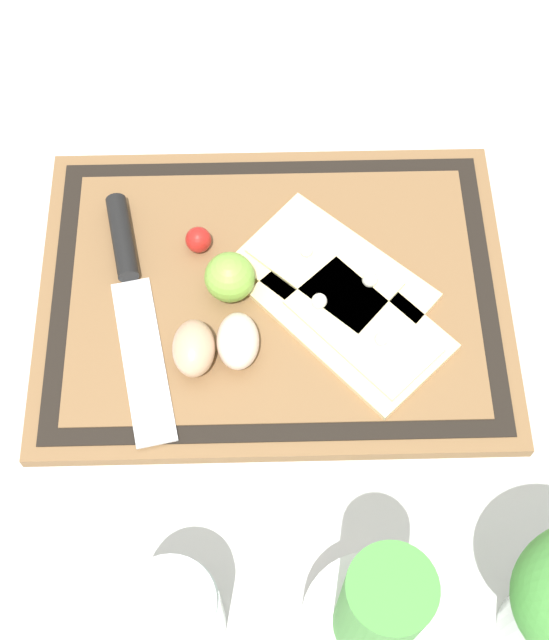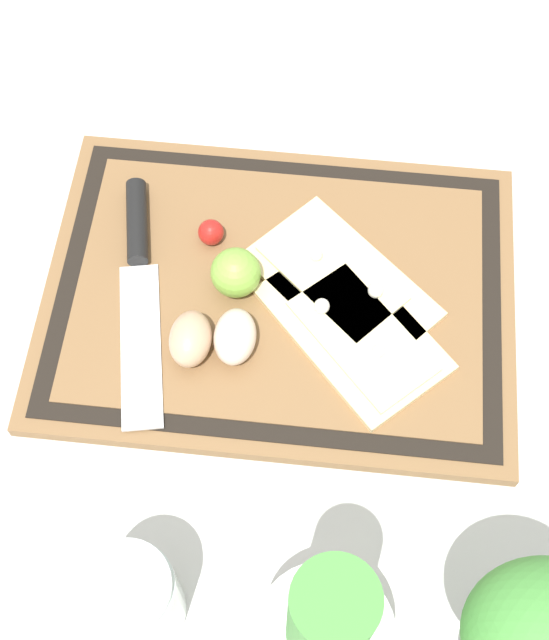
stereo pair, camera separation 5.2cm
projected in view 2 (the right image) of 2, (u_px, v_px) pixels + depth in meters
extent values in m
plane|color=silver|center=(279.00, 298.00, 0.94)|extent=(6.00, 6.00, 0.00)
cube|color=brown|center=(279.00, 294.00, 0.93)|extent=(0.49, 0.36, 0.02)
cube|color=black|center=(279.00, 290.00, 0.92)|extent=(0.46, 0.33, 0.00)
cube|color=brown|center=(279.00, 290.00, 0.92)|extent=(0.42, 0.30, 0.00)
cube|color=beige|center=(341.00, 285.00, 0.92)|extent=(0.22, 0.21, 0.01)
cube|color=beige|center=(332.00, 273.00, 0.92)|extent=(0.16, 0.16, 0.00)
sphere|color=silver|center=(375.00, 292.00, 0.90)|extent=(0.02, 0.02, 0.02)
sphere|color=silver|center=(316.00, 255.00, 0.92)|extent=(0.01, 0.01, 0.01)
cube|color=beige|center=(353.00, 328.00, 0.90)|extent=(0.21, 0.22, 0.01)
cube|color=beige|center=(362.00, 336.00, 0.89)|extent=(0.16, 0.16, 0.00)
sphere|color=silver|center=(322.00, 306.00, 0.89)|extent=(0.02, 0.02, 0.02)
sphere|color=silver|center=(379.00, 351.00, 0.87)|extent=(0.01, 0.01, 0.01)
cube|color=silver|center=(141.00, 344.00, 0.89)|extent=(0.07, 0.19, 0.00)
cylinder|color=black|center=(137.00, 222.00, 0.95)|extent=(0.04, 0.10, 0.02)
ellipsoid|color=tan|center=(190.00, 339.00, 0.87)|extent=(0.04, 0.06, 0.04)
ellipsoid|color=beige|center=(235.00, 337.00, 0.87)|extent=(0.04, 0.06, 0.04)
sphere|color=#7FB742|center=(236.00, 274.00, 0.90)|extent=(0.05, 0.05, 0.05)
sphere|color=red|center=(211.00, 232.00, 0.94)|extent=(0.03, 0.03, 0.03)
cylinder|color=white|center=(323.00, 639.00, 0.75)|extent=(0.12, 0.12, 0.07)
cylinder|color=#47933D|center=(329.00, 622.00, 0.67)|extent=(0.06, 0.06, 0.18)
cylinder|color=silver|center=(134.00, 600.00, 0.74)|extent=(0.08, 0.08, 0.10)
cylinder|color=olive|center=(139.00, 607.00, 0.77)|extent=(0.07, 0.07, 0.04)
cylinder|color=silver|center=(124.00, 587.00, 0.70)|extent=(0.08, 0.08, 0.01)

